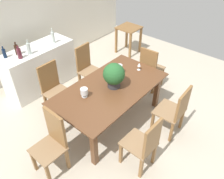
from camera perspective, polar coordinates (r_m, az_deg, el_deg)
The scene contains 20 objects.
ground_plane at distance 4.37m, azimuth 0.16°, elevation -7.62°, with size 7.04×7.04×0.00m, color #BCB29E.
back_wall at distance 5.44m, azimuth -22.18°, elevation 15.73°, with size 6.40×0.10×2.60m, color silver.
dining_table at distance 3.96m, azimuth -0.38°, elevation -0.78°, with size 1.99×1.10×0.76m.
chair_foot_end at distance 4.87m, azimuth 9.34°, elevation 5.33°, with size 0.49×0.43×0.99m.
chair_far_right at distance 4.86m, azimuth -6.13°, elevation 5.64°, with size 0.42×0.46×0.99m.
chair_far_left at distance 4.40m, azimuth -14.30°, elevation 0.77°, with size 0.43×0.40×1.00m.
chair_near_right at distance 3.94m, azimuth 15.33°, elevation -4.79°, with size 0.48×0.45×0.95m.
chair_head_end at distance 3.43m, azimuth -14.44°, elevation -12.00°, with size 0.43×0.43×1.03m.
chair_near_left at distance 3.36m, azimuth 8.05°, elevation -13.01°, with size 0.42×0.46×0.97m.
flower_centerpiece at distance 3.77m, azimuth 0.47°, elevation 3.60°, with size 0.36×0.36×0.44m.
crystal_vase_left at distance 3.67m, azimuth -6.87°, elevation -0.54°, with size 0.12×0.12×0.16m.
crystal_vase_center_near at distance 4.19m, azimuth 1.88°, elevation 5.25°, with size 0.10×0.10×0.17m.
wine_glass at distance 4.30m, azimuth 6.69°, elevation 6.02°, with size 0.06×0.06×0.15m.
kitchen_counter at distance 5.16m, azimuth -17.33°, elevation 5.08°, with size 1.50×0.57×0.93m, color white.
wine_bottle_tall at distance 4.78m, azimuth -22.37°, elevation 9.06°, with size 0.08×0.08×0.26m.
wine_bottle_dark at distance 4.77m, azimuth -24.97°, elevation 8.09°, with size 0.07×0.07×0.23m.
wine_bottle_clear at distance 4.63m, azimuth -21.84°, elevation 8.27°, with size 0.08×0.08×0.25m.
wine_bottle_green at distance 4.71m, azimuth -19.77°, elevation 9.48°, with size 0.07×0.07×0.29m.
wine_bottle_amber at distance 5.00m, azimuth -14.32°, elevation 12.37°, with size 0.07×0.07×0.31m.
side_table at distance 6.28m, azimuth 4.12°, elevation 13.49°, with size 0.54×0.54×0.72m.
Camera 1 is at (-2.35, -1.96, 3.12)m, focal length 37.17 mm.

